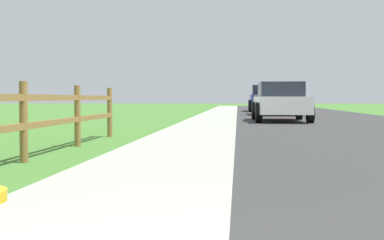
# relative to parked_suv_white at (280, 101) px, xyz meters

# --- Properties ---
(ground_plane) EXTENTS (120.00, 120.00, 0.00)m
(ground_plane) POSITION_rel_parked_suv_white_xyz_m (-1.62, 5.20, -0.73)
(ground_plane) COLOR #42762D
(road_asphalt) EXTENTS (7.00, 66.00, 0.01)m
(road_asphalt) POSITION_rel_parked_suv_white_xyz_m (1.88, 7.20, -0.73)
(road_asphalt) COLOR #343434
(road_asphalt) RESTS_ON ground
(curb_concrete) EXTENTS (6.00, 66.00, 0.01)m
(curb_concrete) POSITION_rel_parked_suv_white_xyz_m (-4.62, 7.20, -0.73)
(curb_concrete) COLOR #A2AF96
(curb_concrete) RESTS_ON ground
(grass_verge) EXTENTS (5.00, 66.00, 0.00)m
(grass_verge) POSITION_rel_parked_suv_white_xyz_m (-6.12, 7.20, -0.73)
(grass_verge) COLOR #42762D
(grass_verge) RESTS_ON ground
(parked_suv_white) EXTENTS (2.05, 4.76, 1.44)m
(parked_suv_white) POSITION_rel_parked_suv_white_xyz_m (0.00, 0.00, 0.00)
(parked_suv_white) COLOR white
(parked_suv_white) RESTS_ON ground
(parked_car_red) EXTENTS (2.35, 4.49, 1.51)m
(parked_car_red) POSITION_rel_parked_suv_white_xyz_m (0.37, 7.43, 0.05)
(parked_car_red) COLOR maroon
(parked_car_red) RESTS_ON ground
(parked_car_blue) EXTENTS (1.99, 4.90, 1.67)m
(parked_car_blue) POSITION_rel_parked_suv_white_xyz_m (0.12, 15.06, 0.10)
(parked_car_blue) COLOR navy
(parked_car_blue) RESTS_ON ground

